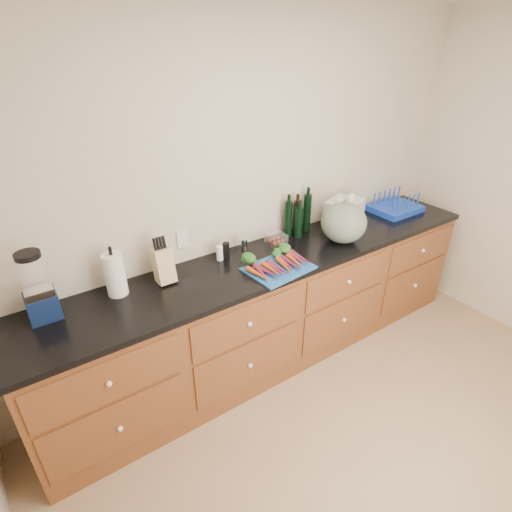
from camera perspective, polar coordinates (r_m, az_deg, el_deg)
ground at (r=2.91m, az=19.93°, el=-27.40°), size 4.00×4.00×0.00m
wall_back at (r=3.02m, az=-0.58°, el=8.55°), size 4.10×0.05×2.60m
cabinets at (r=3.19m, az=2.81°, el=-7.71°), size 3.60×0.64×0.90m
countertop at (r=2.93m, az=2.98°, el=-0.29°), size 3.64×0.62×0.04m
cutting_board at (r=2.76m, az=3.24°, el=-1.75°), size 0.47×0.37×0.01m
carrots at (r=2.77m, az=2.78°, el=-0.89°), size 0.40×0.29×0.06m
squash at (r=3.14m, az=12.42°, el=4.69°), size 0.35×0.35×0.31m
blender_appliance at (r=2.51m, az=-28.68°, el=-4.30°), size 0.16×0.16×0.41m
paper_towel at (r=2.57m, az=-19.50°, el=-2.51°), size 0.12×0.12×0.28m
knife_block at (r=2.64m, az=-13.09°, el=-1.32°), size 0.11×0.11×0.23m
grinder_salt at (r=2.85m, az=-5.20°, el=0.41°), size 0.05×0.05×0.11m
grinder_pepper at (r=2.87m, az=-4.29°, el=0.81°), size 0.05×0.05×0.12m
canister_chrome at (r=2.94m, az=-1.71°, el=1.49°), size 0.05×0.05×0.11m
tomato_box at (r=3.09m, az=2.91°, el=2.47°), size 0.15×0.12×0.07m
bottles at (r=3.21m, az=5.99°, el=5.50°), size 0.26×0.13×0.31m
grocery_bag at (r=3.44m, az=12.44°, el=6.03°), size 0.37×0.33×0.22m
dish_rack at (r=3.89m, az=19.23°, el=6.67°), size 0.43×0.34×0.17m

